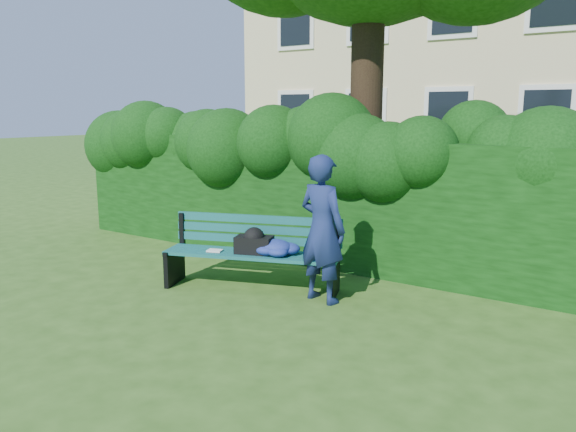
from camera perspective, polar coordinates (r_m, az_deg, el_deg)
The scene contains 4 objects.
ground at distance 6.48m, azimuth -2.99°, elevation -9.11°, with size 80.00×80.00×0.00m, color #30551A.
hedge at distance 8.07m, azimuth 6.34°, elevation 1.41°, with size 10.00×1.00×1.80m.
park_bench at distance 6.93m, azimuth -3.03°, elevation -3.46°, with size 2.23×1.24×0.89m.
man_reading at distance 6.44m, azimuth 3.50°, elevation -1.32°, with size 0.62×0.41×1.71m, color navy.
Camera 1 is at (3.67, -4.87, 2.20)m, focal length 35.00 mm.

